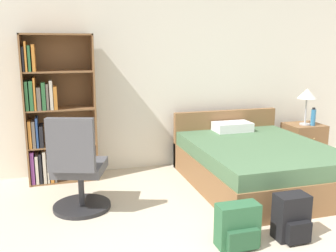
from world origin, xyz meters
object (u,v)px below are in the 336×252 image
(office_chair, at_px, (78,171))
(nightstand, at_px, (303,142))
(table_lamp, at_px, (307,95))
(water_bottle, at_px, (313,117))
(bookshelf, at_px, (51,113))
(backpack_green, at_px, (238,226))
(backpack_black, at_px, (292,218))
(bed, at_px, (255,163))

(office_chair, relative_size, nightstand, 1.87)
(table_lamp, bearing_deg, water_bottle, -42.07)
(bookshelf, xyz_separation_m, water_bottle, (3.56, -0.24, -0.19))
(office_chair, height_order, table_lamp, table_lamp)
(table_lamp, distance_m, backpack_green, 2.88)
(bookshelf, relative_size, backpack_black, 4.43)
(backpack_black, distance_m, backpack_green, 0.50)
(bed, height_order, backpack_green, bed)
(office_chair, bearing_deg, water_bottle, 13.26)
(bed, bearing_deg, water_bottle, 25.01)
(bookshelf, relative_size, backpack_green, 4.83)
(bookshelf, bearing_deg, office_chair, -76.86)
(nightstand, relative_size, backpack_green, 1.45)
(backpack_black, bearing_deg, nightstand, 52.04)
(office_chair, bearing_deg, bookshelf, 103.14)
(office_chair, xyz_separation_m, backpack_black, (1.73, -1.08, -0.24))
(table_lamp, bearing_deg, bed, -150.69)
(office_chair, distance_m, backpack_black, 2.05)
(bed, relative_size, backpack_black, 4.75)
(table_lamp, relative_size, water_bottle, 2.03)
(bed, height_order, office_chair, office_chair)
(bookshelf, bearing_deg, nightstand, -2.14)
(bed, distance_m, backpack_green, 1.54)
(bed, bearing_deg, backpack_black, -105.94)
(nightstand, height_order, table_lamp, table_lamp)
(bookshelf, xyz_separation_m, table_lamp, (3.48, -0.17, 0.12))
(bed, xyz_separation_m, backpack_green, (-0.87, -1.27, -0.09))
(office_chair, bearing_deg, backpack_black, -31.92)
(table_lamp, relative_size, backpack_black, 1.30)
(water_bottle, bearing_deg, backpack_green, -138.67)
(bed, height_order, water_bottle, water_bottle)
(nightstand, bearing_deg, bookshelf, 177.86)
(office_chair, height_order, backpack_green, office_chair)
(backpack_black, height_order, backpack_green, backpack_black)
(office_chair, xyz_separation_m, nightstand, (3.27, 0.89, -0.16))
(bed, bearing_deg, backpack_green, -124.42)
(water_bottle, bearing_deg, backpack_black, -130.52)
(nightstand, distance_m, table_lamp, 0.70)
(bookshelf, relative_size, office_chair, 1.78)
(bookshelf, relative_size, bed, 0.93)
(bed, bearing_deg, table_lamp, 29.31)
(bed, distance_m, nightstand, 1.35)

